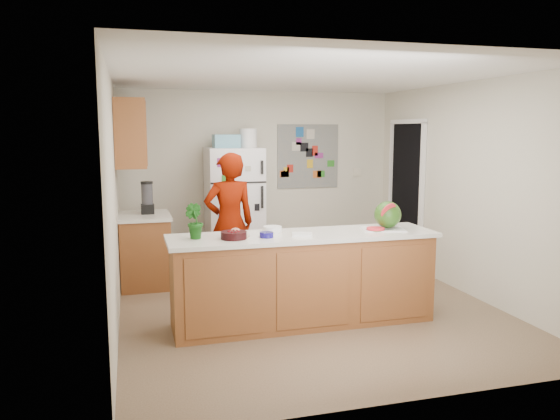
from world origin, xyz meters
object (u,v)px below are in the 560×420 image
object	(u,v)px
person	(229,223)
watermelon	(388,215)
refrigerator	(234,209)
cherry_bowl	(234,235)

from	to	relation	value
person	watermelon	distance (m)	1.92
refrigerator	cherry_bowl	distance (m)	2.49
person	watermelon	xyz separation A→B (m)	(1.44, -1.25, 0.23)
person	cherry_bowl	size ratio (longest dim) A/B	6.86
refrigerator	watermelon	size ratio (longest dim) A/B	6.12
person	cherry_bowl	bearing A→B (deg)	76.11
watermelon	cherry_bowl	distance (m)	1.64
person	watermelon	size ratio (longest dim) A/B	6.05
watermelon	cherry_bowl	world-z (taller)	watermelon
refrigerator	watermelon	world-z (taller)	refrigerator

